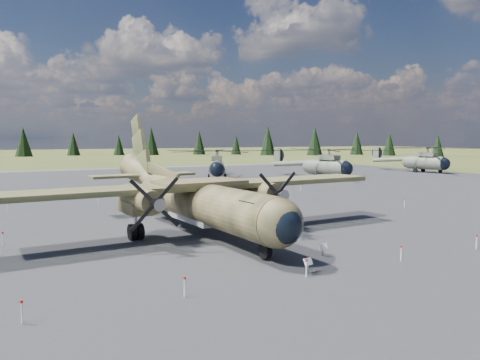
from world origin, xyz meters
name	(u,v)px	position (x,y,z in m)	size (l,w,h in m)	color
ground	(246,223)	(0.00, 0.00, 0.00)	(500.00, 500.00, 0.00)	brown
apron	(197,206)	(0.00, 10.00, 0.00)	(120.00, 120.00, 0.04)	slate
transport_plane	(193,194)	(-4.76, -1.19, 2.61)	(27.62, 25.05, 9.10)	#38381E
helicopter_near	(217,158)	(13.84, 35.87, 3.24)	(23.73, 23.73, 4.56)	#65675A
helicopter_mid	(327,158)	(29.39, 28.28, 3.33)	(22.41, 23.48, 4.69)	#65675A
helicopter_far	(425,155)	(53.99, 30.59, 3.35)	(21.70, 23.35, 4.72)	#65675A
info_placard_left	(308,263)	(-3.67, -13.15, 0.52)	(0.54, 0.33, 0.79)	gray
info_placard_right	(323,248)	(-0.94, -10.72, 0.46)	(0.46, 0.24, 0.69)	gray
barrier_fence	(241,217)	(-0.46, -0.08, 0.51)	(33.12, 29.62, 0.85)	white
treeline	(324,163)	(3.05, -5.48, 4.73)	(307.06, 311.94, 10.78)	black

